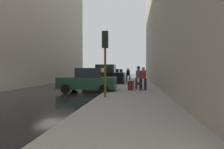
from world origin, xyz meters
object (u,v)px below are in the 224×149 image
parked_silver_sedan (112,75)px  rolling_suitcase (131,85)px  pedestrian_with_beanie (138,76)px  pedestrian_in_jeans (128,75)px  fire_hydrant (121,80)px  traffic_light (105,50)px  parked_dark_green_sedan (88,81)px  pedestrian_in_red_jacket (143,77)px  parked_blue_sedan (117,74)px  parked_black_suv (104,75)px  duffel_bag (138,84)px

parked_silver_sedan → rolling_suitcase: (3.14, -12.35, -0.36)m
pedestrian_with_beanie → pedestrian_in_jeans: pedestrian_with_beanie is taller
fire_hydrant → parked_silver_sedan: bearing=108.2°
traffic_light → pedestrian_with_beanie: bearing=67.4°
parked_dark_green_sedan → pedestrian_with_beanie: size_ratio=2.39×
parked_dark_green_sedan → traffic_light: bearing=-60.1°
parked_dark_green_sedan → pedestrian_in_red_jacket: pedestrian_in_red_jacket is taller
parked_blue_sedan → fire_hydrant: 12.35m
parked_blue_sedan → pedestrian_in_red_jacket: bearing=-78.1°
parked_blue_sedan → pedestrian_with_beanie: bearing=-78.6°
parked_dark_green_sedan → pedestrian_in_red_jacket: bearing=5.9°
parked_silver_sedan → parked_blue_sedan: same height
fire_hydrant → traffic_light: size_ratio=0.20×
parked_dark_green_sedan → parked_black_suv: size_ratio=0.91×
duffel_bag → traffic_light: bearing=-103.0°
pedestrian_with_beanie → pedestrian_in_jeans: 6.22m
parked_silver_sedan → duffel_bag: size_ratio=9.63×
traffic_light → rolling_suitcase: traffic_light is taller
traffic_light → pedestrian_in_red_jacket: traffic_light is taller
traffic_light → pedestrian_with_beanie: 5.12m
pedestrian_with_beanie → parked_silver_sedan: bearing=107.7°
parked_blue_sedan → fire_hydrant: bearing=-81.6°
parked_silver_sedan → parked_dark_green_sedan: bearing=-90.0°
pedestrian_in_jeans → pedestrian_in_red_jacket: 7.12m
parked_dark_green_sedan → fire_hydrant: (1.80, 7.42, -0.35)m
traffic_light → duffel_bag: (1.84, 7.95, -2.47)m
parked_blue_sedan → duffel_bag: size_ratio=9.63×
parked_black_suv → rolling_suitcase: (3.14, -6.25, -0.54)m
parked_blue_sedan → pedestrian_in_red_jacket: (4.06, -19.22, 0.26)m
parked_dark_green_sedan → fire_hydrant: bearing=76.3°
parked_dark_green_sedan → rolling_suitcase: (3.14, 0.55, -0.36)m
fire_hydrant → pedestrian_with_beanie: size_ratio=0.40×
parked_silver_sedan → pedestrian_in_red_jacket: (4.06, -12.47, 0.26)m
parked_black_suv → pedestrian_in_red_jacket: 7.56m
duffel_bag → fire_hydrant: bearing=125.0°
rolling_suitcase → parked_black_suv: bearing=116.7°
rolling_suitcase → fire_hydrant: bearing=101.0°
pedestrian_in_red_jacket → duffel_bag: bearing=94.8°
parked_blue_sedan → fire_hydrant: size_ratio=6.02×
parked_black_suv → traffic_light: bearing=-79.5°
parked_black_suv → pedestrian_with_beanie: bearing=-56.1°
parked_blue_sedan → pedestrian_with_beanie: (3.72, -18.38, 0.29)m
pedestrian_in_jeans → pedestrian_in_red_jacket: bearing=-78.5°
parked_blue_sedan → traffic_light: (1.85, -22.86, 1.91)m
parked_silver_sedan → pedestrian_in_red_jacket: size_ratio=2.48×
traffic_light → pedestrian_in_red_jacket: bearing=58.8°
parked_dark_green_sedan → parked_blue_sedan: same height
parked_dark_green_sedan → parked_blue_sedan: (0.00, 19.64, 0.00)m
parked_silver_sedan → pedestrian_in_jeans: size_ratio=2.48×
parked_black_suv → parked_blue_sedan: parked_black_suv is taller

